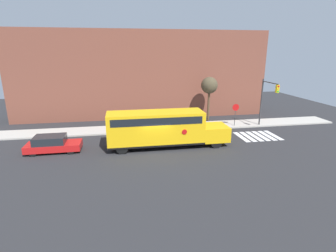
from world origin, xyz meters
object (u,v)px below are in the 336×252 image
(stop_sign, at_px, (235,111))
(tree_near_sidewalk, at_px, (209,86))
(parked_car, at_px, (52,144))
(traffic_light, at_px, (266,97))
(school_bus, at_px, (162,127))

(stop_sign, distance_m, tree_near_sidewalk, 4.56)
(parked_car, height_order, traffic_light, traffic_light)
(stop_sign, distance_m, traffic_light, 3.63)
(traffic_light, bearing_deg, stop_sign, 160.13)
(traffic_light, xyz_separation_m, tree_near_sidewalk, (-5.11, 4.22, 0.76))
(parked_car, bearing_deg, traffic_light, 9.41)
(school_bus, xyz_separation_m, stop_sign, (9.19, 5.06, -0.04))
(school_bus, relative_size, tree_near_sidewalk, 2.00)
(parked_car, relative_size, stop_sign, 1.70)
(parked_car, xyz_separation_m, tree_near_sidewalk, (16.43, 7.79, 3.61))
(tree_near_sidewalk, bearing_deg, traffic_light, -39.56)
(school_bus, xyz_separation_m, traffic_light, (12.17, 3.99, 1.73))
(school_bus, bearing_deg, parked_car, 177.46)
(school_bus, distance_m, traffic_light, 12.92)
(school_bus, height_order, tree_near_sidewalk, tree_near_sidewalk)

